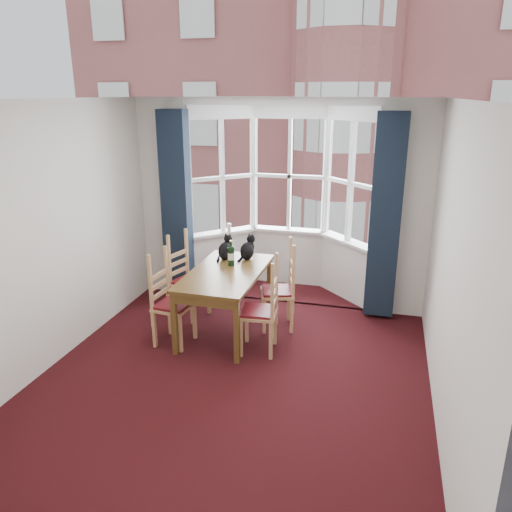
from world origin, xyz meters
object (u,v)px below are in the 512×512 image
(candle_tall, at_px, (229,228))
(chair_left_near, at_px, (167,305))
(dining_table, at_px, (226,278))
(chair_right_near, at_px, (266,313))
(cat_right, at_px, (248,250))
(chair_right_far, at_px, (284,292))
(cat_left, at_px, (225,249))
(chair_left_far, at_px, (185,281))
(wine_bottle, at_px, (231,255))

(candle_tall, bearing_deg, chair_left_near, -94.92)
(dining_table, bearing_deg, chair_right_near, -32.61)
(dining_table, distance_m, chair_left_near, 0.78)
(chair_left_near, height_order, cat_right, cat_right)
(dining_table, height_order, cat_right, cat_right)
(cat_right, bearing_deg, dining_table, -104.19)
(chair_right_far, relative_size, cat_right, 2.70)
(chair_right_far, distance_m, cat_left, 0.95)
(dining_table, xyz_separation_m, candle_tall, (-0.42, 1.45, 0.23))
(dining_table, relative_size, chair_left_near, 1.71)
(cat_left, xyz_separation_m, cat_right, (0.28, 0.06, 0.00))
(chair_left_far, xyz_separation_m, candle_tall, (0.27, 1.13, 0.46))
(dining_table, distance_m, chair_right_far, 0.77)
(chair_left_near, bearing_deg, chair_right_near, 3.50)
(chair_left_near, distance_m, chair_right_far, 1.46)
(chair_left_far, bearing_deg, chair_right_far, -1.39)
(chair_left_near, distance_m, candle_tall, 1.97)
(chair_left_far, distance_m, wine_bottle, 0.83)
(chair_left_near, relative_size, chair_right_near, 1.00)
(wine_bottle, bearing_deg, chair_left_far, 171.77)
(dining_table, xyz_separation_m, chair_right_near, (0.60, -0.39, -0.23))
(dining_table, height_order, chair_right_near, chair_right_near)
(cat_left, xyz_separation_m, candle_tall, (-0.27, 1.00, 0.02))
(chair_left_near, xyz_separation_m, candle_tall, (0.16, 1.91, 0.46))
(dining_table, relative_size, cat_left, 4.65)
(chair_left_far, xyz_separation_m, wine_bottle, (0.69, -0.10, 0.46))
(chair_left_far, height_order, cat_left, cat_left)
(chair_right_near, bearing_deg, wine_bottle, 134.86)
(chair_left_near, relative_size, cat_left, 2.72)
(chair_left_far, distance_m, chair_right_near, 1.47)
(chair_left_near, distance_m, cat_right, 1.29)
(chair_left_near, height_order, chair_left_far, same)
(dining_table, distance_m, cat_left, 0.52)
(dining_table, relative_size, cat_right, 4.62)
(chair_right_near, distance_m, cat_left, 1.21)
(chair_left_near, relative_size, chair_left_far, 1.00)
(wine_bottle, height_order, candle_tall, wine_bottle)
(dining_table, distance_m, cat_right, 0.57)
(chair_left_far, relative_size, chair_right_far, 1.00)
(cat_right, height_order, wine_bottle, cat_right)
(chair_left_far, height_order, wine_bottle, wine_bottle)
(wine_bottle, bearing_deg, chair_right_near, -45.14)
(chair_right_near, relative_size, chair_right_far, 1.00)
(chair_left_far, bearing_deg, chair_right_near, -28.69)
(candle_tall, bearing_deg, cat_left, -74.82)
(chair_left_near, height_order, candle_tall, candle_tall)
(cat_right, bearing_deg, candle_tall, 120.47)
(chair_right_far, bearing_deg, cat_left, 168.55)
(cat_left, height_order, cat_right, cat_right)
(chair_right_near, xyz_separation_m, chair_right_far, (0.07, 0.67, 0.00))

